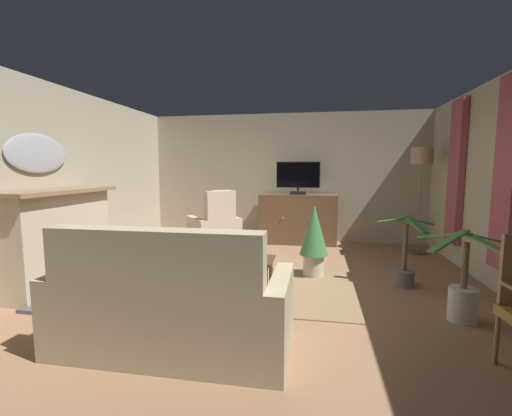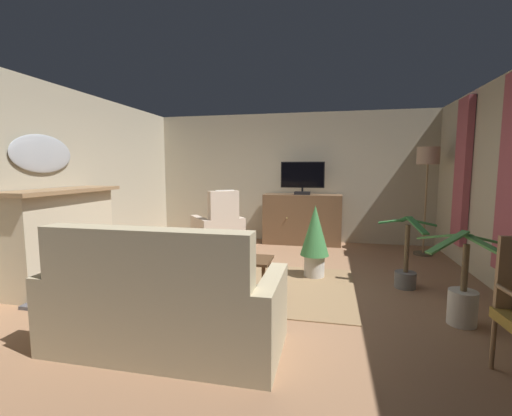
# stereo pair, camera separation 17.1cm
# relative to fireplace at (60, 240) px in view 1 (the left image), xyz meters

# --- Properties ---
(ground_plane) EXTENTS (6.41, 6.82, 0.04)m
(ground_plane) POSITION_rel_fireplace_xyz_m (2.63, 0.36, -0.63)
(ground_plane) COLOR #936B4C
(wall_back) EXTENTS (6.41, 0.10, 2.71)m
(wall_back) POSITION_rel_fireplace_xyz_m (2.63, 3.53, 0.74)
(wall_back) COLOR #B2A88E
(wall_back) RESTS_ON ground_plane
(wall_left) EXTENTS (0.10, 6.82, 2.71)m
(wall_left) POSITION_rel_fireplace_xyz_m (-0.33, 0.36, 0.74)
(wall_left) COLOR #B2A88E
(wall_left) RESTS_ON ground_plane
(curtain_panel_near) EXTENTS (0.10, 0.44, 2.27)m
(curtain_panel_near) POSITION_rel_fireplace_xyz_m (5.47, 0.57, 0.88)
(curtain_panel_near) COLOR #A34C56
(curtain_panel_far) EXTENTS (0.10, 0.44, 2.27)m
(curtain_panel_far) POSITION_rel_fireplace_xyz_m (5.47, 2.07, 0.88)
(curtain_panel_far) COLOR #A34C56
(rug_central) EXTENTS (2.76, 1.90, 0.01)m
(rug_central) POSITION_rel_fireplace_xyz_m (2.42, 0.45, -0.61)
(rug_central) COLOR #8E704C
(rug_central) RESTS_ON ground_plane
(fireplace) EXTENTS (0.91, 1.75, 1.28)m
(fireplace) POSITION_rel_fireplace_xyz_m (0.00, 0.00, 0.00)
(fireplace) COLOR #4C4C51
(fireplace) RESTS_ON ground_plane
(wall_mirror_oval) EXTENTS (0.06, 1.00, 0.50)m
(wall_mirror_oval) POSITION_rel_fireplace_xyz_m (-0.25, 0.00, 1.13)
(wall_mirror_oval) COLOR #B2B7BF
(tv_cabinet) EXTENTS (1.57, 0.53, 1.02)m
(tv_cabinet) POSITION_rel_fireplace_xyz_m (2.91, 3.18, -0.12)
(tv_cabinet) COLOR #4A3523
(tv_cabinet) RESTS_ON ground_plane
(television) EXTENTS (0.87, 0.20, 0.66)m
(television) POSITION_rel_fireplace_xyz_m (2.91, 3.12, 0.76)
(television) COLOR black
(television) RESTS_ON tv_cabinet
(coffee_table) EXTENTS (1.07, 0.48, 0.47)m
(coffee_table) POSITION_rel_fireplace_xyz_m (2.27, 0.05, -0.20)
(coffee_table) COLOR #4C331E
(coffee_table) RESTS_ON ground_plane
(tv_remote) EXTENTS (0.14, 0.17, 0.02)m
(tv_remote) POSITION_rel_fireplace_xyz_m (2.27, -0.03, -0.13)
(tv_remote) COLOR black
(tv_remote) RESTS_ON coffee_table
(folded_newspaper) EXTENTS (0.33, 0.26, 0.01)m
(folded_newspaper) POSITION_rel_fireplace_xyz_m (2.14, -0.05, -0.13)
(folded_newspaper) COLOR silver
(folded_newspaper) RESTS_ON coffee_table
(sofa_floral) EXTENTS (1.99, 0.88, 1.10)m
(sofa_floral) POSITION_rel_fireplace_xyz_m (2.11, -1.29, -0.25)
(sofa_floral) COLOR tan
(sofa_floral) RESTS_ON ground_plane
(armchair_by_fireplace) EXTENTS (1.18, 1.19, 1.17)m
(armchair_by_fireplace) POSITION_rel_fireplace_xyz_m (1.39, 2.31, -0.26)
(armchair_by_fireplace) COLOR #C6B29E
(armchair_by_fireplace) RESTS_ON ground_plane
(potted_plant_small_fern_corner) EXTENTS (0.41, 0.41, 1.03)m
(potted_plant_small_fern_corner) POSITION_rel_fireplace_xyz_m (3.27, 1.00, -0.03)
(potted_plant_small_fern_corner) COLOR beige
(potted_plant_small_fern_corner) RESTS_ON ground_plane
(potted_plant_leafy_by_curtain) EXTENTS (0.69, 0.93, 0.94)m
(potted_plant_leafy_by_curtain) POSITION_rel_fireplace_xyz_m (4.45, 0.79, -0.36)
(potted_plant_leafy_by_curtain) COLOR slate
(potted_plant_leafy_by_curtain) RESTS_ON ground_plane
(potted_plant_on_hearth_side) EXTENTS (0.86, 0.85, 0.95)m
(potted_plant_on_hearth_side) POSITION_rel_fireplace_xyz_m (4.78, -0.22, -0.33)
(potted_plant_on_hearth_side) COLOR beige
(potted_plant_on_hearth_side) RESTS_ON ground_plane
(cat) EXTENTS (0.69, 0.28, 0.23)m
(cat) POSITION_rel_fireplace_xyz_m (1.36, -0.11, -0.50)
(cat) COLOR #2D2D33
(cat) RESTS_ON ground_plane
(floor_lamp) EXTENTS (0.37, 0.37, 1.92)m
(floor_lamp) POSITION_rel_fireplace_xyz_m (5.13, 2.71, 0.98)
(floor_lamp) COLOR #4C4233
(floor_lamp) RESTS_ON ground_plane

